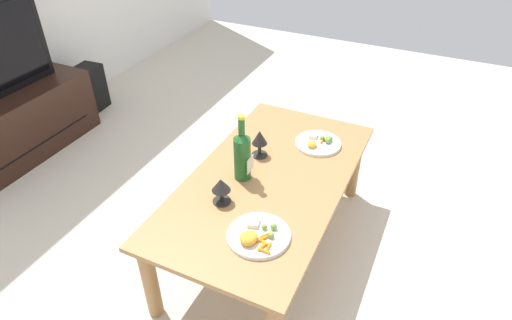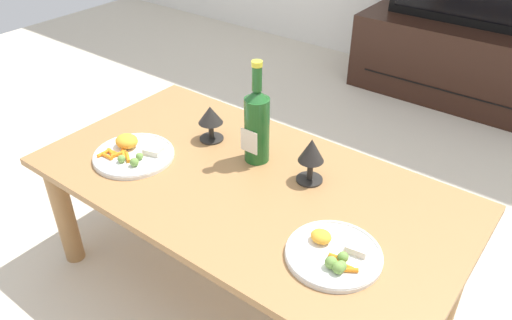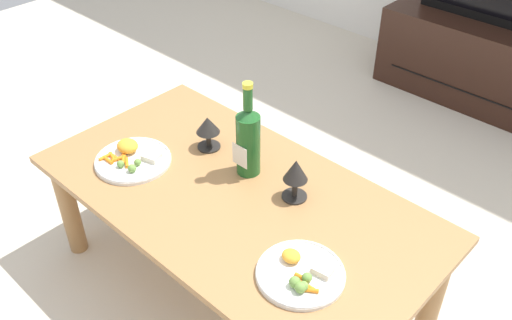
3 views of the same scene
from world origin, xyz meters
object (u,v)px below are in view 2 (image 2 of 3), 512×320
object	(u,v)px
tv_stand	(454,62)
dinner_plate_left	(133,153)
goblet_left	(210,117)
dinner_plate_right	(334,253)
dining_table	(247,199)
goblet_right	(311,153)
wine_bottle	(257,123)

from	to	relation	value
tv_stand	dinner_plate_left	xyz separation A→B (m)	(-0.43, -2.05, 0.25)
tv_stand	dinner_plate_left	distance (m)	2.11
goblet_left	dinner_plate_left	distance (m)	0.29
tv_stand	goblet_left	size ratio (longest dim) A/B	8.94
dinner_plate_left	dinner_plate_right	world-z (taller)	dinner_plate_left
dining_table	dinner_plate_left	bearing A→B (deg)	-162.43
dining_table	tv_stand	xyz separation A→B (m)	(0.04, 1.93, -0.17)
tv_stand	goblet_right	xyz separation A→B (m)	(0.12, -1.81, 0.34)
dining_table	wine_bottle	bearing A→B (deg)	112.80
tv_stand	goblet_left	xyz separation A→B (m)	(-0.29, -1.81, 0.33)
dining_table	dinner_plate_left	distance (m)	0.41
wine_bottle	dinner_plate_right	xyz separation A→B (m)	(0.43, -0.24, -0.13)
goblet_right	dining_table	bearing A→B (deg)	-141.92
dinner_plate_left	dinner_plate_right	xyz separation A→B (m)	(0.77, -0.00, -0.00)
goblet_right	dinner_plate_left	bearing A→B (deg)	-155.79
goblet_right	dinner_plate_left	xyz separation A→B (m)	(-0.54, -0.24, -0.09)
goblet_left	dinner_plate_left	xyz separation A→B (m)	(-0.13, -0.24, -0.07)
tv_stand	wine_bottle	distance (m)	1.85
goblet_right	dinner_plate_right	bearing A→B (deg)	-47.08
wine_bottle	goblet_left	xyz separation A→B (m)	(-0.20, 0.00, -0.05)
wine_bottle	dinner_plate_right	world-z (taller)	wine_bottle
goblet_left	dinner_plate_left	size ratio (longest dim) A/B	0.48
wine_bottle	dining_table	bearing A→B (deg)	-67.20
tv_stand	goblet_right	bearing A→B (deg)	-86.35
wine_bottle	goblet_right	world-z (taller)	wine_bottle
dinner_plate_right	goblet_left	bearing A→B (deg)	158.85
dinner_plate_right	dinner_plate_left	bearing A→B (deg)	179.82
dining_table	goblet_right	distance (m)	0.26
goblet_left	dinner_plate_left	world-z (taller)	goblet_left
dining_table	tv_stand	bearing A→B (deg)	88.85
dinner_plate_left	goblet_left	bearing A→B (deg)	61.05
dining_table	wine_bottle	world-z (taller)	wine_bottle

